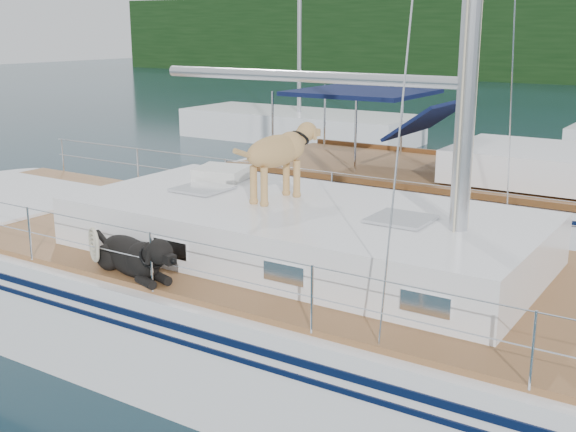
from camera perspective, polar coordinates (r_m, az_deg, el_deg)
The scene contains 4 objects.
ground at distance 8.98m, azimuth -3.42°, elevation -9.75°, with size 120.00×120.00×0.00m, color black.
main_sailboat at distance 8.67m, azimuth -3.02°, elevation -5.83°, with size 12.00×3.81×14.01m.
neighbor_sailboat at distance 13.21m, azimuth 18.53°, elevation 0.43°, with size 11.00×3.50×13.30m.
bg_boat_west at distance 24.48m, azimuth 0.88°, elevation 7.07°, with size 8.00×3.00×11.65m.
Camera 1 is at (4.88, -6.55, 3.72)m, focal length 45.00 mm.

